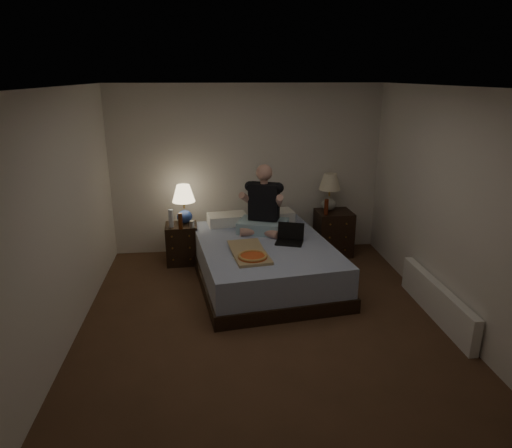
{
  "coord_description": "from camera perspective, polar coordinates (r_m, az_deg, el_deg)",
  "views": [
    {
      "loc": [
        -0.55,
        -4.43,
        2.61
      ],
      "look_at": [
        0.0,
        0.9,
        0.85
      ],
      "focal_mm": 32.0,
      "sensor_mm": 36.0,
      "label": 1
    }
  ],
  "objects": [
    {
      "name": "ceiling",
      "position": [
        4.46,
        1.25,
        16.78
      ],
      "size": [
        4.0,
        4.5,
        0.0
      ],
      "primitive_type": "cube",
      "rotation": [
        3.14,
        0.0,
        0.0
      ],
      "color": "white",
      "rests_on": "ground"
    },
    {
      "name": "pizza_box",
      "position": [
        5.33,
        -0.42,
        -4.15
      ],
      "size": [
        0.5,
        0.81,
        0.08
      ],
      "primitive_type": null,
      "rotation": [
        0.0,
        0.0,
        0.14
      ],
      "color": "tan",
      "rests_on": "bed"
    },
    {
      "name": "nightstand_right",
      "position": [
        6.98,
        9.64,
        -1.1
      ],
      "size": [
        0.54,
        0.49,
        0.67
      ],
      "primitive_type": "cube",
      "rotation": [
        0.0,
        0.0,
        0.04
      ],
      "color": "black",
      "rests_on": "floor"
    },
    {
      "name": "lamp_left",
      "position": [
        6.56,
        -8.99,
        2.46
      ],
      "size": [
        0.32,
        0.32,
        0.56
      ],
      "primitive_type": null,
      "rotation": [
        0.0,
        0.0,
        0.01
      ],
      "color": "navy",
      "rests_on": "nightstand_left"
    },
    {
      "name": "beer_bottle_left",
      "position": [
        6.34,
        -9.42,
        0.35
      ],
      "size": [
        0.06,
        0.06,
        0.23
      ],
      "primitive_type": "cylinder",
      "color": "#4F220B",
      "rests_on": "nightstand_left"
    },
    {
      "name": "soda_can",
      "position": [
        6.4,
        -8.01,
        -0.03
      ],
      "size": [
        0.07,
        0.07,
        0.1
      ],
      "primitive_type": "cylinder",
      "color": "#A5A4A0",
      "rests_on": "nightstand_left"
    },
    {
      "name": "person",
      "position": [
        6.17,
        0.91,
        3.13
      ],
      "size": [
        0.8,
        0.71,
        0.93
      ],
      "primitive_type": null,
      "rotation": [
        0.0,
        0.0,
        -0.34
      ],
      "color": "black",
      "rests_on": "bed"
    },
    {
      "name": "beer_bottle_right",
      "position": [
        6.67,
        8.78,
        2.12
      ],
      "size": [
        0.06,
        0.06,
        0.23
      ],
      "primitive_type": "cylinder",
      "color": "#5C1F0D",
      "rests_on": "nightstand_right"
    },
    {
      "name": "bed",
      "position": [
        6.0,
        1.03,
        -4.75
      ],
      "size": [
        1.91,
        2.37,
        0.54
      ],
      "primitive_type": "cube",
      "rotation": [
        0.0,
        0.0,
        0.14
      ],
      "color": "#546BA9",
      "rests_on": "floor"
    },
    {
      "name": "floor",
      "position": [
        5.17,
        1.06,
        -12.14
      ],
      "size": [
        4.0,
        4.5,
        0.0
      ],
      "primitive_type": "cube",
      "color": "brown",
      "rests_on": "ground"
    },
    {
      "name": "radiator",
      "position": [
        5.55,
        21.64,
        -8.93
      ],
      "size": [
        0.1,
        1.6,
        0.4
      ],
      "primitive_type": "cube",
      "color": "white",
      "rests_on": "floor"
    },
    {
      "name": "nightstand_left",
      "position": [
        6.66,
        -9.24,
        -2.44
      ],
      "size": [
        0.46,
        0.42,
        0.58
      ],
      "primitive_type": "cube",
      "rotation": [
        0.0,
        0.0,
        0.04
      ],
      "color": "black",
      "rests_on": "floor"
    },
    {
      "name": "wall_right",
      "position": [
        5.29,
        23.21,
        1.79
      ],
      "size": [
        0.0,
        4.5,
        2.5
      ],
      "primitive_type": "cube",
      "rotation": [
        1.57,
        0.0,
        -1.57
      ],
      "color": "silver",
      "rests_on": "ground"
    },
    {
      "name": "laptop",
      "position": [
        5.84,
        4.2,
        -1.33
      ],
      "size": [
        0.41,
        0.37,
        0.24
      ],
      "primitive_type": null,
      "rotation": [
        0.0,
        0.0,
        -0.33
      ],
      "color": "black",
      "rests_on": "bed"
    },
    {
      "name": "lamp_right",
      "position": [
        6.86,
        9.16,
        3.97
      ],
      "size": [
        0.41,
        0.41,
        0.56
      ],
      "primitive_type": null,
      "rotation": [
        0.0,
        0.0,
        0.32
      ],
      "color": "#9C9C94",
      "rests_on": "nightstand_right"
    },
    {
      "name": "wall_left",
      "position": [
        4.85,
        -23.01,
        0.42
      ],
      "size": [
        0.0,
        4.5,
        2.5
      ],
      "primitive_type": "cube",
      "rotation": [
        1.57,
        0.0,
        1.57
      ],
      "color": "silver",
      "rests_on": "ground"
    },
    {
      "name": "wall_back",
      "position": [
        6.84,
        -1.18,
        6.72
      ],
      "size": [
        4.0,
        0.0,
        2.5
      ],
      "primitive_type": "cube",
      "rotation": [
        1.57,
        0.0,
        0.0
      ],
      "color": "silver",
      "rests_on": "ground"
    },
    {
      "name": "wall_front",
      "position": [
        2.62,
        7.33,
        -13.18
      ],
      "size": [
        4.0,
        0.0,
        2.5
      ],
      "primitive_type": "cube",
      "rotation": [
        -1.57,
        0.0,
        0.0
      ],
      "color": "silver",
      "rests_on": "ground"
    },
    {
      "name": "water_bottle",
      "position": [
        6.46,
        -10.58,
        0.71
      ],
      "size": [
        0.07,
        0.07,
        0.25
      ],
      "primitive_type": "cylinder",
      "color": "white",
      "rests_on": "nightstand_left"
    }
  ]
}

